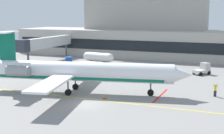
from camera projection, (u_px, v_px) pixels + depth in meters
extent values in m
cube|color=gray|center=(86.00, 104.00, 41.14)|extent=(120.00, 120.00, 0.10)
cube|color=yellow|center=(94.00, 100.00, 43.23)|extent=(108.00, 0.24, 0.01)
cube|color=red|center=(161.00, 95.00, 45.41)|extent=(0.30, 8.00, 0.01)
cube|color=#ADA89E|center=(145.00, 43.00, 86.37)|extent=(70.23, 14.92, 6.93)
cube|color=#9F9A91|center=(146.00, 5.00, 88.49)|extent=(32.32, 10.45, 13.26)
cube|color=black|center=(136.00, 46.00, 79.53)|extent=(67.42, 0.12, 2.56)
cube|color=silver|center=(49.00, 42.00, 78.02)|extent=(1.40, 18.52, 2.40)
cube|color=#2D333D|center=(23.00, 46.00, 68.76)|extent=(2.40, 2.00, 2.64)
cylinder|color=#4C4C51|center=(66.00, 50.00, 85.56)|extent=(0.44, 0.44, 3.29)
cylinder|color=#4C4C51|center=(28.00, 58.00, 70.77)|extent=(0.44, 0.44, 3.29)
cylinder|color=white|center=(80.00, 71.00, 46.45)|extent=(26.31, 8.32, 2.73)
cube|color=#0C664C|center=(81.00, 77.00, 46.57)|extent=(23.68, 7.49, 0.49)
cone|color=white|center=(182.00, 75.00, 44.00)|extent=(3.51, 3.26, 2.68)
cube|color=white|center=(80.00, 66.00, 53.24)|extent=(5.11, 10.81, 0.28)
cube|color=white|center=(51.00, 83.00, 40.47)|extent=(5.11, 10.81, 0.28)
cylinder|color=gray|center=(31.00, 66.00, 49.97)|extent=(3.53, 2.17, 1.50)
cylinder|color=gray|center=(18.00, 71.00, 45.78)|extent=(3.53, 2.17, 1.50)
cube|color=#0C664C|center=(7.00, 46.00, 47.81)|extent=(2.45, 0.76, 4.08)
cube|color=white|center=(6.00, 32.00, 47.48)|extent=(2.81, 4.68, 0.20)
cylinder|color=#3F3F44|center=(151.00, 86.00, 45.01)|extent=(0.20, 0.20, 1.32)
cylinder|color=black|center=(151.00, 93.00, 45.16)|extent=(0.95, 0.54, 0.90)
cylinder|color=#3F3F44|center=(75.00, 81.00, 48.70)|extent=(0.20, 0.20, 1.32)
cylinder|color=black|center=(75.00, 87.00, 48.84)|extent=(0.95, 0.54, 0.90)
cylinder|color=#3F3F44|center=(68.00, 86.00, 45.25)|extent=(0.20, 0.20, 1.32)
cylinder|color=black|center=(68.00, 92.00, 45.39)|extent=(0.95, 0.54, 0.90)
cube|color=silver|center=(202.00, 71.00, 60.80)|extent=(3.14, 3.57, 0.57)
cube|color=#B8B1A9|center=(205.00, 66.00, 61.14)|extent=(1.91, 1.88, 1.23)
cylinder|color=black|center=(202.00, 71.00, 62.12)|extent=(0.63, 0.74, 0.70)
cylinder|color=black|center=(209.00, 73.00, 60.80)|extent=(0.63, 0.74, 0.70)
cylinder|color=black|center=(194.00, 73.00, 60.89)|extent=(0.63, 0.74, 0.70)
cylinder|color=black|center=(201.00, 74.00, 59.58)|extent=(0.63, 0.74, 0.70)
cube|color=#1E4CB2|center=(65.00, 64.00, 69.23)|extent=(3.76, 3.10, 0.68)
cube|color=#1A4197|center=(69.00, 60.00, 69.16)|extent=(1.91, 2.02, 1.13)
cylinder|color=black|center=(70.00, 65.00, 70.25)|extent=(0.75, 0.57, 0.70)
cylinder|color=black|center=(70.00, 66.00, 68.52)|extent=(0.75, 0.57, 0.70)
cylinder|color=black|center=(59.00, 65.00, 70.05)|extent=(0.75, 0.57, 0.70)
cylinder|color=black|center=(59.00, 66.00, 68.32)|extent=(0.75, 0.57, 0.70)
cylinder|color=white|center=(98.00, 57.00, 74.94)|extent=(6.07, 2.70, 2.03)
sphere|color=white|center=(109.00, 58.00, 73.53)|extent=(1.99, 1.99, 1.99)
sphere|color=white|center=(88.00, 56.00, 76.36)|extent=(1.99, 1.99, 1.99)
cube|color=#59595B|center=(91.00, 62.00, 75.80)|extent=(0.60, 1.83, 0.35)
cube|color=#59595B|center=(105.00, 63.00, 74.47)|extent=(0.60, 1.83, 0.35)
cylinder|color=#191E33|center=(214.00, 94.00, 44.82)|extent=(0.18, 0.18, 0.83)
cylinder|color=#191E33|center=(216.00, 94.00, 44.82)|extent=(0.18, 0.18, 0.83)
cylinder|color=yellow|center=(215.00, 89.00, 44.70)|extent=(0.34, 0.34, 0.55)
sphere|color=tan|center=(215.00, 86.00, 44.64)|extent=(0.24, 0.24, 0.24)
cylinder|color=yellow|center=(214.00, 86.00, 44.65)|extent=(0.39, 0.23, 0.50)
cylinder|color=#F2590C|center=(214.00, 84.00, 44.61)|extent=(0.06, 0.06, 0.28)
cylinder|color=yellow|center=(217.00, 86.00, 44.64)|extent=(0.39, 0.23, 0.50)
cylinder|color=#F2590C|center=(217.00, 84.00, 44.61)|extent=(0.06, 0.06, 0.28)
cone|color=orange|center=(86.00, 79.00, 55.69)|extent=(0.36, 0.36, 0.55)
cube|color=black|center=(86.00, 80.00, 55.74)|extent=(0.47, 0.47, 0.04)
cone|color=orange|center=(105.00, 97.00, 43.73)|extent=(0.36, 0.36, 0.55)
cube|color=black|center=(105.00, 98.00, 43.77)|extent=(0.47, 0.47, 0.04)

